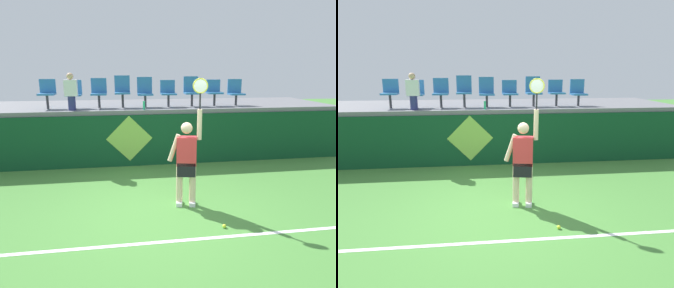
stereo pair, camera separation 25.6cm
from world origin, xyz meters
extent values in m
plane|color=#478438|center=(0.00, 0.00, 0.00)|extent=(40.00, 40.00, 0.00)
cube|color=#0F4223|center=(0.00, 3.11, 0.72)|extent=(11.71, 0.20, 1.44)
cube|color=slate|center=(0.00, 4.57, 1.50)|extent=(11.71, 3.01, 0.12)
cube|color=white|center=(0.00, -0.99, 0.00)|extent=(10.54, 0.08, 0.01)
cube|color=white|center=(0.36, 0.34, 0.04)|extent=(0.17, 0.28, 0.08)
cube|color=white|center=(0.61, 0.29, 0.04)|extent=(0.17, 0.28, 0.08)
cylinder|color=beige|center=(0.36, 0.34, 0.42)|extent=(0.13, 0.13, 0.84)
cylinder|color=beige|center=(0.61, 0.29, 0.42)|extent=(0.13, 0.13, 0.84)
cube|color=black|center=(0.49, 0.31, 0.76)|extent=(0.40, 0.28, 0.28)
cube|color=red|center=(0.49, 0.31, 1.12)|extent=(0.42, 0.29, 0.56)
sphere|color=beige|center=(0.49, 0.31, 1.57)|extent=(0.22, 0.22, 0.22)
cylinder|color=beige|center=(0.25, 0.36, 1.18)|extent=(0.27, 0.14, 0.55)
cylinder|color=beige|center=(0.72, 0.27, 1.64)|extent=(0.09, 0.09, 0.58)
cylinder|color=black|center=(0.72, 0.27, 2.08)|extent=(0.03, 0.03, 0.30)
torus|color=gold|center=(0.72, 0.27, 2.36)|extent=(0.28, 0.08, 0.28)
ellipsoid|color=silver|center=(0.72, 0.27, 2.36)|extent=(0.24, 0.06, 0.24)
sphere|color=#D1E533|center=(0.95, -0.70, 0.03)|extent=(0.07, 0.07, 0.07)
cylinder|color=#26B272|center=(-0.11, 3.19, 1.68)|extent=(0.06, 0.06, 0.23)
cylinder|color=#38383D|center=(-2.77, 3.73, 1.75)|extent=(0.07, 0.07, 0.39)
cube|color=#2D70B2|center=(-2.77, 3.73, 1.97)|extent=(0.44, 0.42, 0.05)
cube|color=#2D70B2|center=(-2.77, 3.92, 2.19)|extent=(0.44, 0.04, 0.38)
cylinder|color=#38383D|center=(-2.05, 3.73, 1.74)|extent=(0.07, 0.07, 0.36)
cube|color=#2D70B2|center=(-2.05, 3.73, 1.94)|extent=(0.44, 0.42, 0.05)
cube|color=#2D70B2|center=(-2.05, 3.92, 2.16)|extent=(0.44, 0.04, 0.38)
cylinder|color=#38383D|center=(-1.35, 3.73, 1.75)|extent=(0.07, 0.07, 0.37)
cube|color=#2D70B2|center=(-1.35, 3.73, 1.96)|extent=(0.44, 0.42, 0.05)
cube|color=#2D70B2|center=(-1.35, 3.92, 2.19)|extent=(0.44, 0.04, 0.42)
cylinder|color=#38383D|center=(-0.68, 3.73, 1.76)|extent=(0.07, 0.07, 0.39)
cube|color=#2D70B2|center=(-0.68, 3.73, 1.98)|extent=(0.44, 0.42, 0.05)
cube|color=#2D70B2|center=(-0.68, 3.92, 2.24)|extent=(0.44, 0.04, 0.47)
cylinder|color=#38383D|center=(-0.03, 3.73, 1.73)|extent=(0.07, 0.07, 0.35)
cube|color=#2D70B2|center=(-0.03, 3.73, 1.93)|extent=(0.44, 0.42, 0.05)
cube|color=#2D70B2|center=(-0.03, 3.92, 2.19)|extent=(0.44, 0.04, 0.47)
cylinder|color=#38383D|center=(0.66, 3.73, 1.74)|extent=(0.07, 0.07, 0.35)
cube|color=#2D70B2|center=(0.66, 3.73, 1.94)|extent=(0.44, 0.42, 0.05)
cube|color=#2D70B2|center=(0.66, 3.92, 2.15)|extent=(0.44, 0.04, 0.37)
cylinder|color=#38383D|center=(1.37, 3.73, 1.74)|extent=(0.07, 0.07, 0.37)
cube|color=#2D70B2|center=(1.37, 3.73, 1.95)|extent=(0.44, 0.42, 0.05)
cube|color=#2D70B2|center=(1.37, 3.92, 2.21)|extent=(0.44, 0.04, 0.46)
cylinder|color=#38383D|center=(2.07, 3.73, 1.74)|extent=(0.07, 0.07, 0.37)
cube|color=#2D70B2|center=(2.07, 3.73, 1.95)|extent=(0.44, 0.42, 0.05)
cube|color=#2D70B2|center=(2.07, 3.92, 2.16)|extent=(0.44, 0.04, 0.36)
cylinder|color=#38383D|center=(2.75, 3.73, 1.72)|extent=(0.07, 0.07, 0.32)
cube|color=#2D70B2|center=(2.75, 3.73, 1.91)|extent=(0.44, 0.42, 0.05)
cube|color=#2D70B2|center=(2.75, 3.92, 2.14)|extent=(0.44, 0.04, 0.42)
cylinder|color=navy|center=(-2.05, 3.36, 1.75)|extent=(0.20, 0.20, 0.39)
cube|color=white|center=(-2.05, 3.36, 2.16)|extent=(0.34, 0.20, 0.43)
sphere|color=#DBAD84|center=(-2.05, 3.36, 2.47)|extent=(0.18, 0.18, 0.18)
cube|color=#0F4223|center=(-0.54, 3.00, 0.00)|extent=(0.90, 0.01, 0.00)
plane|color=#8CC64C|center=(-0.54, 3.00, 0.79)|extent=(1.27, 0.00, 1.27)
camera|label=1|loc=(-0.73, -5.31, 2.68)|focal=32.90mm
camera|label=2|loc=(-0.48, -5.34, 2.68)|focal=32.90mm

